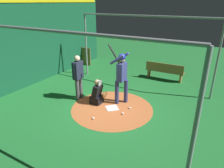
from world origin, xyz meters
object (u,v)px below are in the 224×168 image
batter (121,74)px  baseball_2 (123,113)px  catcher (98,94)px  baseball_0 (93,118)px  umpire (78,75)px  home_plate (112,108)px  bat_rack (84,57)px  bench (164,71)px  baseball_1 (130,108)px

batter → baseball_2: size_ratio=30.03×
catcher → baseball_0: size_ratio=13.05×
umpire → baseball_2: 2.27m
batter → catcher: (-0.74, -0.48, -0.79)m
home_plate → batter: 1.29m
home_plate → baseball_2: size_ratio=5.68×
catcher → baseball_0: 1.18m
bat_rack → bench: 4.99m
bat_rack → bench: size_ratio=0.58×
baseball_0 → baseball_1: size_ratio=1.00×
home_plate → catcher: size_ratio=0.43×
catcher → baseball_2: catcher is taller
batter → umpire: (-1.59, -0.50, -0.19)m
umpire → bench: umpire is taller
umpire → baseball_0: umpire is taller
catcher → bat_rack: size_ratio=0.92×
home_plate → baseball_0: bearing=-100.1°
batter → bench: bearing=77.6°
batter → baseball_1: size_ratio=30.03×
bench → baseball_2: 4.02m
home_plate → baseball_1: (0.58, 0.27, 0.03)m
batter → baseball_1: (0.51, -0.29, -1.13)m
umpire → bench: (2.31, 3.74, -0.54)m
umpire → bat_rack: umpire is taller
batter → baseball_0: size_ratio=30.03×
home_plate → bench: bearing=78.3°
umpire → bat_rack: 4.76m
batter → bat_rack: size_ratio=2.11×
catcher → baseball_1: bearing=8.9°
umpire → baseball_0: bearing=-36.8°
bat_rack → baseball_1: bearing=-37.7°
baseball_0 → baseball_1: 1.43m
home_plate → baseball_0: size_ratio=5.68×
batter → baseball_1: bearing=-29.6°
batter → catcher: bearing=-146.8°
catcher → bench: bearing=68.7°
baseball_1 → batter: bearing=150.4°
home_plate → baseball_2: 0.57m
bat_rack → bench: bearing=-1.9°
bench → baseball_0: bearing=-101.4°
batter → bench: (0.71, 3.24, -0.73)m
baseball_2 → umpire: bearing=172.8°
bat_rack → baseball_0: bat_rack is taller
umpire → bat_rack: size_ratio=1.67×
catcher → umpire: size_ratio=0.55×
catcher → baseball_2: (1.20, -0.28, -0.34)m
baseball_1 → baseball_2: same height
bat_rack → baseball_0: (4.03, -4.91, -0.45)m
home_plate → umpire: size_ratio=0.24×
umpire → baseball_2: (2.05, -0.26, -0.94)m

